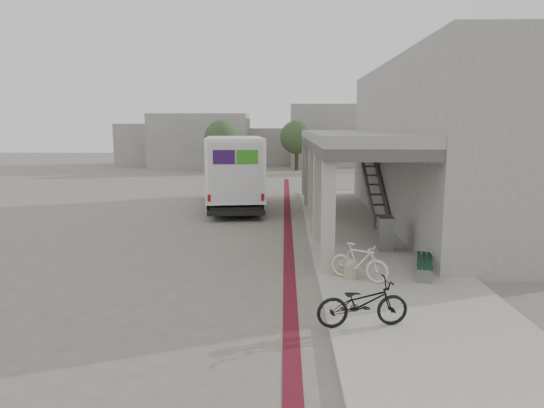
{
  "coord_description": "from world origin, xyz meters",
  "views": [
    {
      "loc": [
        0.85,
        -17.13,
        4.31
      ],
      "look_at": [
        0.42,
        -0.44,
        1.6
      ],
      "focal_mm": 32.0,
      "sensor_mm": 36.0,
      "label": 1
    }
  ],
  "objects_px": {
    "bench": "(424,264)",
    "bicycle_black": "(363,303)",
    "utility_cabinet": "(386,233)",
    "fedex_truck": "(234,170)",
    "bicycle_cream": "(359,262)"
  },
  "relations": [
    {
      "from": "fedex_truck",
      "to": "bicycle_cream",
      "type": "relative_size",
      "value": 5.3
    },
    {
      "from": "bench",
      "to": "utility_cabinet",
      "type": "relative_size",
      "value": 1.67
    },
    {
      "from": "utility_cabinet",
      "to": "bicycle_cream",
      "type": "relative_size",
      "value": 0.67
    },
    {
      "from": "bench",
      "to": "bicycle_black",
      "type": "height_order",
      "value": "bicycle_black"
    },
    {
      "from": "fedex_truck",
      "to": "bicycle_black",
      "type": "distance_m",
      "value": 16.5
    },
    {
      "from": "fedex_truck",
      "to": "bicycle_black",
      "type": "relative_size",
      "value": 4.59
    },
    {
      "from": "fedex_truck",
      "to": "bicycle_cream",
      "type": "height_order",
      "value": "fedex_truck"
    },
    {
      "from": "bench",
      "to": "bicycle_black",
      "type": "distance_m",
      "value": 4.35
    },
    {
      "from": "bicycle_cream",
      "to": "fedex_truck",
      "type": "bearing_deg",
      "value": 52.61
    },
    {
      "from": "utility_cabinet",
      "to": "bicycle_black",
      "type": "relative_size",
      "value": 0.58
    },
    {
      "from": "bench",
      "to": "bicycle_cream",
      "type": "distance_m",
      "value": 2.02
    },
    {
      "from": "bench",
      "to": "bicycle_black",
      "type": "xyz_separation_m",
      "value": [
        -2.33,
        -3.66,
        0.2
      ]
    },
    {
      "from": "fedex_truck",
      "to": "utility_cabinet",
      "type": "relative_size",
      "value": 7.94
    },
    {
      "from": "utility_cabinet",
      "to": "bicycle_black",
      "type": "bearing_deg",
      "value": -101.61
    },
    {
      "from": "bench",
      "to": "utility_cabinet",
      "type": "height_order",
      "value": "utility_cabinet"
    }
  ]
}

